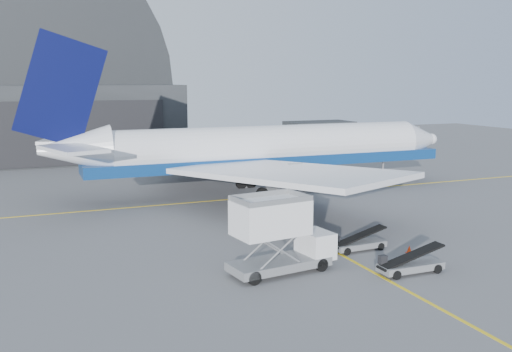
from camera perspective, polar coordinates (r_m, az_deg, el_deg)
name	(u,v)px	position (r m, az deg, el deg)	size (l,w,h in m)	color
ground	(329,248)	(44.26, 7.30, -7.17)	(200.00, 200.00, 0.00)	#565659
taxi_lines	(264,213)	(55.26, 0.84, -3.71)	(80.00, 42.12, 0.02)	yellow
hangar	(16,100)	(101.86, -22.84, 7.02)	(50.00, 28.30, 28.00)	black
distant_bldg_a	(319,140)	(124.46, 6.33, 3.61)	(14.00, 8.00, 4.00)	black
distant_bldg_b	(396,139)	(130.12, 13.79, 3.65)	(8.00, 6.00, 2.80)	slate
airliner	(256,150)	(64.40, -0.01, 2.64)	(50.39, 48.87, 17.69)	white
catering_truck	(278,236)	(37.82, 2.26, -6.02)	(7.55, 3.65, 4.99)	slate
pushback_tug	(257,213)	(52.33, 0.12, -3.70)	(4.53, 3.59, 1.84)	black
belt_loader_a	(410,265)	(39.64, 15.12, -8.58)	(4.78, 1.69, 1.82)	slate
belt_loader_b	(358,244)	(43.92, 10.19, -6.67)	(4.50, 1.75, 1.70)	slate
traffic_cone	(409,249)	(44.14, 15.08, -7.10)	(0.41, 0.41, 0.59)	red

